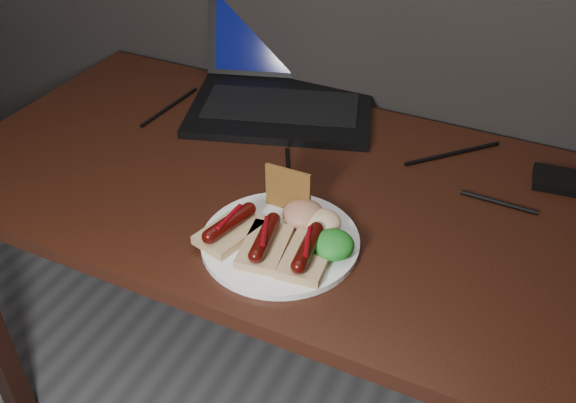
# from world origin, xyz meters

# --- Properties ---
(desk) EXTENTS (1.40, 0.70, 0.75)m
(desk) POSITION_xyz_m (0.00, 1.38, 0.66)
(desk) COLOR #33170C
(desk) RESTS_ON ground
(laptop) EXTENTS (0.50, 0.48, 0.25)m
(laptop) POSITION_xyz_m (-0.18, 1.68, 0.80)
(laptop) COLOR black
(laptop) RESTS_ON desk
(hard_drive) EXTENTS (0.12, 0.09, 0.02)m
(hard_drive) POSITION_xyz_m (0.45, 1.60, 0.76)
(hard_drive) COLOR black
(hard_drive) RESTS_ON desk
(desk_cables) EXTENTS (0.83, 0.38, 0.01)m
(desk_cables) POSITION_xyz_m (0.02, 1.51, 0.75)
(desk_cables) COLOR black
(desk_cables) RESTS_ON desk
(plate) EXTENTS (0.34, 0.34, 0.01)m
(plate) POSITION_xyz_m (0.04, 1.21, 0.76)
(plate) COLOR white
(plate) RESTS_ON desk
(bread_sausage_left) EXTENTS (0.10, 0.13, 0.04)m
(bread_sausage_left) POSITION_xyz_m (-0.04, 1.18, 0.78)
(bread_sausage_left) COLOR #DFB883
(bread_sausage_left) RESTS_ON plate
(bread_sausage_center) EXTENTS (0.09, 0.13, 0.04)m
(bread_sausage_center) POSITION_xyz_m (0.03, 1.17, 0.78)
(bread_sausage_center) COLOR #DFB883
(bread_sausage_center) RESTS_ON plate
(bread_sausage_right) EXTENTS (0.08, 0.12, 0.04)m
(bread_sausage_right) POSITION_xyz_m (0.11, 1.18, 0.78)
(bread_sausage_right) COLOR #DFB883
(bread_sausage_right) RESTS_ON plate
(crispbread) EXTENTS (0.09, 0.01, 0.08)m
(crispbread) POSITION_xyz_m (0.02, 1.29, 0.80)
(crispbread) COLOR olive
(crispbread) RESTS_ON plate
(salad_greens) EXTENTS (0.07, 0.07, 0.04)m
(salad_greens) POSITION_xyz_m (0.14, 1.21, 0.78)
(salad_greens) COLOR #125E18
(salad_greens) RESTS_ON plate
(salsa_mound) EXTENTS (0.07, 0.07, 0.04)m
(salsa_mound) POSITION_xyz_m (0.06, 1.26, 0.78)
(salsa_mound) COLOR maroon
(salsa_mound) RESTS_ON plate
(coleslaw_mound) EXTENTS (0.06, 0.06, 0.04)m
(coleslaw_mound) POSITION_xyz_m (0.10, 1.26, 0.78)
(coleslaw_mound) COLOR beige
(coleslaw_mound) RESTS_ON plate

